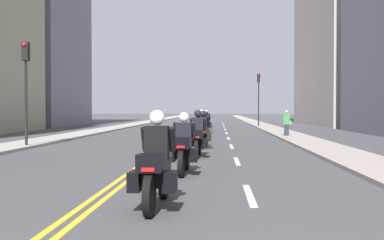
% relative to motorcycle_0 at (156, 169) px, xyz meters
% --- Properties ---
extents(ground_plane, '(264.00, 264.00, 0.00)m').
position_rel_motorcycle_0_xyz_m(ground_plane, '(-1.18, 41.36, -0.67)').
color(ground_plane, '#434246').
extents(sidewalk_left, '(2.03, 144.00, 0.12)m').
position_rel_motorcycle_0_xyz_m(sidewalk_left, '(-7.87, 41.36, -0.61)').
color(sidewalk_left, '#9FA19A').
rests_on(sidewalk_left, ground).
extents(sidewalk_right, '(2.03, 144.00, 0.12)m').
position_rel_motorcycle_0_xyz_m(sidewalk_right, '(5.50, 41.36, -0.61)').
color(sidewalk_right, '#9E938B').
rests_on(sidewalk_right, ground).
extents(centreline_yellow_inner, '(0.12, 132.00, 0.01)m').
position_rel_motorcycle_0_xyz_m(centreline_yellow_inner, '(-1.30, 41.36, -0.67)').
color(centreline_yellow_inner, yellow).
rests_on(centreline_yellow_inner, ground).
extents(centreline_yellow_outer, '(0.12, 132.00, 0.01)m').
position_rel_motorcycle_0_xyz_m(centreline_yellow_outer, '(-1.06, 41.36, -0.67)').
color(centreline_yellow_outer, yellow).
rests_on(centreline_yellow_outer, ground).
extents(lane_dashes_white, '(0.14, 56.40, 0.01)m').
position_rel_motorcycle_0_xyz_m(lane_dashes_white, '(1.65, 22.36, -0.67)').
color(lane_dashes_white, silver).
rests_on(lane_dashes_white, ground).
extents(building_left_2, '(9.10, 13.27, 22.75)m').
position_rel_motorcycle_0_xyz_m(building_left_2, '(-17.91, 39.02, 10.70)').
color(building_left_2, gray).
rests_on(building_left_2, ground).
extents(building_right_2, '(6.04, 21.23, 24.23)m').
position_rel_motorcycle_0_xyz_m(building_right_2, '(14.01, 44.09, 11.44)').
color(building_right_2, '#AFA49F').
rests_on(building_right_2, ground).
extents(motorcycle_0, '(0.77, 2.22, 1.66)m').
position_rel_motorcycle_0_xyz_m(motorcycle_0, '(0.00, 0.00, 0.00)').
color(motorcycle_0, black).
rests_on(motorcycle_0, ground).
extents(motorcycle_1, '(0.77, 2.14, 1.59)m').
position_rel_motorcycle_0_xyz_m(motorcycle_1, '(0.16, 4.25, -0.01)').
color(motorcycle_1, black).
rests_on(motorcycle_1, ground).
extents(motorcycle_2, '(0.77, 2.15, 1.65)m').
position_rel_motorcycle_0_xyz_m(motorcycle_2, '(0.33, 8.65, -0.01)').
color(motorcycle_2, black).
rests_on(motorcycle_2, ground).
extents(motorcycle_3, '(0.76, 2.24, 1.62)m').
position_rel_motorcycle_0_xyz_m(motorcycle_3, '(0.38, 12.62, -0.02)').
color(motorcycle_3, black).
rests_on(motorcycle_3, ground).
extents(motorcycle_4, '(0.78, 2.14, 1.66)m').
position_rel_motorcycle_0_xyz_m(motorcycle_4, '(0.19, 16.72, -0.01)').
color(motorcycle_4, black).
rests_on(motorcycle_4, ground).
extents(motorcycle_5, '(0.77, 2.16, 1.61)m').
position_rel_motorcycle_0_xyz_m(motorcycle_5, '(0.10, 21.27, -0.04)').
color(motorcycle_5, black).
rests_on(motorcycle_5, ground).
extents(motorcycle_6, '(0.78, 2.20, 1.55)m').
position_rel_motorcycle_0_xyz_m(motorcycle_6, '(0.24, 25.79, -0.04)').
color(motorcycle_6, black).
rests_on(motorcycle_6, ground).
extents(motorcycle_7, '(0.78, 2.21, 1.62)m').
position_rel_motorcycle_0_xyz_m(motorcycle_7, '(0.14, 29.86, -0.01)').
color(motorcycle_7, black).
rests_on(motorcycle_7, ground).
extents(traffic_light_near, '(0.28, 0.38, 4.57)m').
position_rel_motorcycle_0_xyz_m(traffic_light_near, '(-7.26, 12.17, 2.51)').
color(traffic_light_near, black).
rests_on(traffic_light_near, ground).
extents(traffic_light_far, '(0.28, 0.38, 5.03)m').
position_rel_motorcycle_0_xyz_m(traffic_light_far, '(4.89, 36.98, 2.79)').
color(traffic_light_far, black).
rests_on(traffic_light_far, ground).
extents(pedestrian_0, '(0.50, 0.28, 1.63)m').
position_rel_motorcycle_0_xyz_m(pedestrian_0, '(5.09, 20.21, 0.17)').
color(pedestrian_0, '#222C2F').
rests_on(pedestrian_0, ground).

